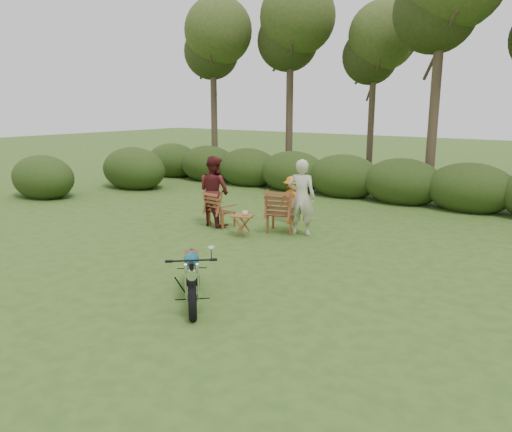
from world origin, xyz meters
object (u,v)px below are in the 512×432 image
Objects in this scene: motorcycle at (193,299)px; cup at (245,213)px; child at (292,223)px; side_table at (243,226)px; lawn_chair_right at (282,232)px; lawn_chair_left at (222,226)px; adult_a at (301,235)px; adult_b at (215,225)px.

cup is (-1.63, 3.55, 0.56)m from motorcycle.
child is (0.21, 1.73, -0.56)m from cup.
side_table is at bearing -141.97° from cup.
cup is at bearing 89.45° from child.
lawn_chair_right is at bearing 58.96° from side_table.
side_table is (1.01, -0.46, 0.25)m from lawn_chair_left.
adult_a reaches higher than adult_b.
motorcycle is 3.90m from side_table.
adult_b is at bearing 48.12° from child.
cup reaches higher than lawn_chair_left.
cup is (0.05, 0.04, 0.30)m from side_table.
cup is at bearing 26.69° from adult_a.
adult_b reaches higher than lawn_chair_left.
child is (1.26, 1.31, 0.00)m from lawn_chair_left.
lawn_chair_right is 0.60× the size of adult_b.
lawn_chair_left is (-2.68, 3.97, 0.00)m from motorcycle.
motorcycle is 1.10× the size of adult_b.
adult_a is at bearing 41.85° from cup.
child is (1.49, 1.33, 0.00)m from adult_b.
adult_a is 1.46× the size of child.
cup is 0.11× the size of child.
lawn_chair_right is 1.17× the size of lawn_chair_left.
lawn_chair_left is 0.73× the size of child.
side_table reaches higher than lawn_chair_left.
child is at bearing -126.72° from lawn_chair_left.
lawn_chair_right is at bearing 151.55° from motorcycle.
adult_b is (-0.23, -0.02, 0.00)m from lawn_chair_left.
motorcycle reaches higher than lawn_chair_left.
cup is at bearing 165.59° from lawn_chair_left.
side_table is 1.40m from adult_a.
lawn_chair_left is 0.23m from adult_b.
cup reaches higher than motorcycle.
side_table is (-0.52, -0.87, 0.25)m from lawn_chair_right.
child is at bearing 151.86° from motorcycle.
adult_a is at bearing 138.88° from child.
adult_a is (0.98, 0.88, -0.56)m from cup.
adult_a is (2.04, 0.46, 0.00)m from lawn_chair_left.
adult_a is 1.01× the size of adult_b.
lawn_chair_right reaches higher than lawn_chair_left.
lawn_chair_left is at bearing 52.37° from child.
motorcycle is 4.53m from lawn_chair_right.
lawn_chair_right is 8.10× the size of cup.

